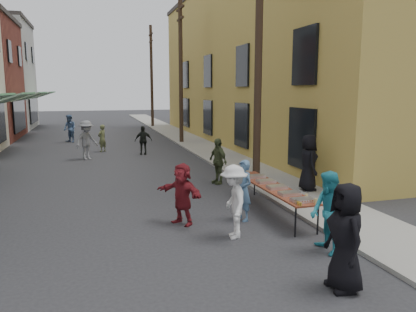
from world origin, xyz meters
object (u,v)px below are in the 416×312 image
utility_pole_mid (181,71)px  serving_table (272,187)px  guest_front_a (345,237)px  guest_front_c (328,213)px  utility_pole_near (258,55)px  server (308,162)px  utility_pole_far (152,77)px  catering_tray_sausage (302,200)px

utility_pole_mid → serving_table: (-0.89, -15.15, -3.79)m
guest_front_a → guest_front_c: 1.57m
utility_pole_near → guest_front_c: (-0.99, -6.03, -3.65)m
utility_pole_mid → server: 14.00m
utility_pole_far → guest_front_c: utility_pole_far is taller
utility_pole_far → catering_tray_sausage: bearing=-91.8°
utility_pole_mid → guest_front_c: size_ratio=5.27×
catering_tray_sausage → guest_front_a: guest_front_a is taller
utility_pole_far → guest_front_a: utility_pole_far is taller
utility_pole_mid → guest_front_c: utility_pole_mid is taller
serving_table → guest_front_c: bearing=-92.1°
utility_pole_mid → catering_tray_sausage: size_ratio=18.00×
guest_front_a → server: bearing=160.3°
utility_pole_far → server: (1.17, -25.51, -3.49)m
utility_pole_mid → guest_front_c: bearing=-93.2°
utility_pole_far → guest_front_a: bearing=-92.9°
utility_pole_near → catering_tray_sausage: (-0.89, -4.80, -3.71)m
server → utility_pole_near: bearing=48.2°
utility_pole_far → serving_table: bearing=-91.9°
guest_front_a → utility_pole_far: bearing=-177.7°
utility_pole_far → utility_pole_mid: bearing=-90.0°
guest_front_a → guest_front_c: bearing=162.4°
catering_tray_sausage → guest_front_c: guest_front_c is taller
guest_front_a → server: (2.77, 5.96, 0.09)m
utility_pole_far → server: size_ratio=4.93×
utility_pole_near → utility_pole_far: bearing=90.0°
utility_pole_mid → server: size_ratio=4.93×
catering_tray_sausage → guest_front_c: 1.23m
guest_front_c → catering_tray_sausage: bearing=179.7°
catering_tray_sausage → utility_pole_mid: bearing=87.0°
serving_table → guest_front_a: (-0.71, -4.32, 0.21)m
guest_front_c → utility_pole_mid: bearing=-178.6°
guest_front_a → server: 6.57m
utility_pole_mid → server: (1.17, -13.51, -3.49)m
serving_table → guest_front_c: 2.88m
utility_pole_far → serving_table: size_ratio=2.25×
serving_table → catering_tray_sausage: bearing=-90.0°
utility_pole_near → guest_front_a: 8.44m
utility_pole_mid → guest_front_c: 18.42m
catering_tray_sausage → server: server is taller
guest_front_c → server: 5.01m
server → utility_pole_far: bearing=13.2°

